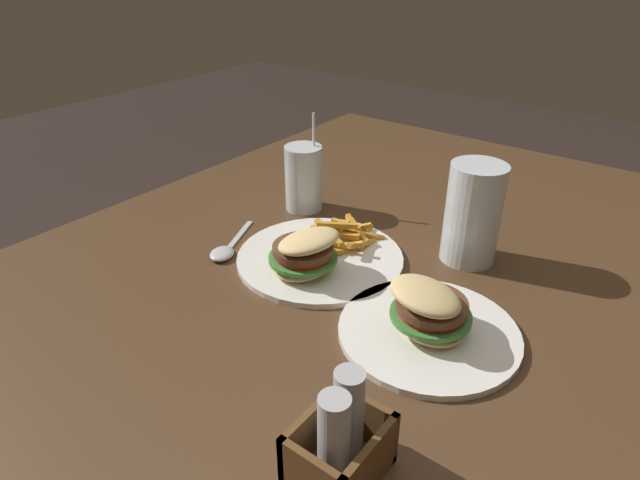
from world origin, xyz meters
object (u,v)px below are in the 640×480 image
(meal_plate_far, at_px, (428,319))
(juice_glass, at_px, (304,179))
(beer_glass, at_px, (473,215))
(condiment_caddy, at_px, (340,444))
(meal_plate_near, at_px, (315,254))
(spoon, at_px, (224,252))

(meal_plate_far, bearing_deg, juice_glass, -118.70)
(beer_glass, xyz_separation_m, condiment_caddy, (0.49, 0.08, -0.04))
(juice_glass, relative_size, condiment_caddy, 1.59)
(juice_glass, height_order, condiment_caddy, juice_glass)
(meal_plate_near, bearing_deg, meal_plate_far, 78.03)
(spoon, bearing_deg, beer_glass, 102.98)
(spoon, height_order, meal_plate_far, meal_plate_far)
(beer_glass, bearing_deg, meal_plate_far, 10.69)
(beer_glass, bearing_deg, spoon, -54.01)
(meal_plate_near, xyz_separation_m, condiment_caddy, (0.31, 0.27, 0.02))
(juice_glass, height_order, spoon, juice_glass)
(beer_glass, height_order, condiment_caddy, beer_glass)
(beer_glass, xyz_separation_m, juice_glass, (0.01, -0.36, -0.02))
(spoon, xyz_separation_m, condiment_caddy, (0.24, 0.42, 0.04))
(meal_plate_near, height_order, meal_plate_far, same)
(juice_glass, bearing_deg, beer_glass, 92.40)
(beer_glass, distance_m, spoon, 0.44)
(meal_plate_near, height_order, juice_glass, juice_glass)
(beer_glass, xyz_separation_m, spoon, (0.25, -0.35, -0.08))
(meal_plate_near, height_order, beer_glass, beer_glass)
(juice_glass, xyz_separation_m, meal_plate_far, (0.22, 0.40, -0.04))
(beer_glass, height_order, juice_glass, juice_glass)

